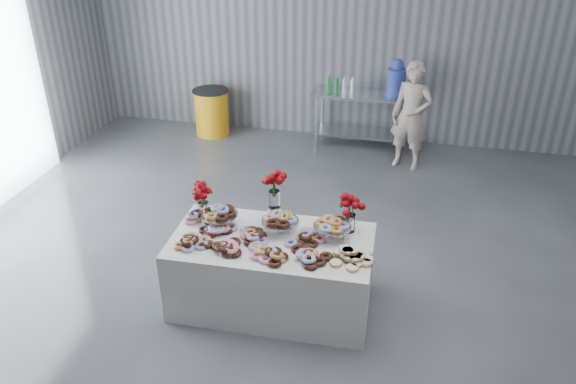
% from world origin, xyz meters
% --- Properties ---
extents(ground, '(9.00, 9.00, 0.00)m').
position_xyz_m(ground, '(0.00, 0.00, 0.00)').
color(ground, '#393C41').
rests_on(ground, ground).
extents(room_walls, '(8.04, 9.04, 4.02)m').
position_xyz_m(room_walls, '(-0.27, 0.07, 2.64)').
color(room_walls, slate).
rests_on(room_walls, ground).
extents(display_table, '(1.92, 1.05, 0.75)m').
position_xyz_m(display_table, '(0.04, 0.05, 0.38)').
color(display_table, white).
rests_on(display_table, ground).
extents(prep_table, '(1.50, 0.60, 0.90)m').
position_xyz_m(prep_table, '(0.43, 4.10, 0.62)').
color(prep_table, silver).
rests_on(prep_table, ground).
extents(donut_mounds, '(1.82, 0.84, 0.09)m').
position_xyz_m(donut_mounds, '(0.04, 0.00, 0.80)').
color(donut_mounds, '#C49247').
rests_on(donut_mounds, display_table).
extents(cake_stand_left, '(0.36, 0.36, 0.17)m').
position_xyz_m(cake_stand_left, '(-0.52, 0.19, 0.89)').
color(cake_stand_left, silver).
rests_on(cake_stand_left, display_table).
extents(cake_stand_mid, '(0.36, 0.36, 0.17)m').
position_xyz_m(cake_stand_mid, '(0.08, 0.20, 0.89)').
color(cake_stand_mid, silver).
rests_on(cake_stand_mid, display_table).
extents(cake_stand_right, '(0.36, 0.36, 0.17)m').
position_xyz_m(cake_stand_right, '(0.58, 0.22, 0.89)').
color(cake_stand_right, silver).
rests_on(cake_stand_right, display_table).
extents(danish_pile, '(0.48, 0.48, 0.11)m').
position_xyz_m(danish_pile, '(0.79, -0.08, 0.81)').
color(danish_pile, silver).
rests_on(danish_pile, display_table).
extents(bouquet_left, '(0.26, 0.26, 0.42)m').
position_xyz_m(bouquet_left, '(-0.72, 0.28, 1.05)').
color(bouquet_left, white).
rests_on(bouquet_left, display_table).
extents(bouquet_right, '(0.26, 0.26, 0.42)m').
position_xyz_m(bouquet_right, '(0.73, 0.37, 1.05)').
color(bouquet_right, white).
rests_on(bouquet_right, display_table).
extents(bouquet_center, '(0.26, 0.26, 0.57)m').
position_xyz_m(bouquet_center, '(-0.02, 0.40, 1.13)').
color(bouquet_center, silver).
rests_on(bouquet_center, display_table).
extents(water_jug, '(0.28, 0.28, 0.55)m').
position_xyz_m(water_jug, '(0.93, 4.10, 1.15)').
color(water_jug, blue).
rests_on(water_jug, prep_table).
extents(drink_bottles, '(0.54, 0.08, 0.27)m').
position_xyz_m(drink_bottles, '(0.11, 4.00, 1.04)').
color(drink_bottles, '#268C33').
rests_on(drink_bottles, prep_table).
extents(person, '(0.65, 0.51, 1.57)m').
position_xyz_m(person, '(1.21, 3.55, 0.79)').
color(person, '#CC8C93').
rests_on(person, ground).
extents(trash_barrel, '(0.60, 0.60, 0.76)m').
position_xyz_m(trash_barrel, '(-2.03, 4.10, 0.38)').
color(trash_barrel, '#FCA815').
rests_on(trash_barrel, ground).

